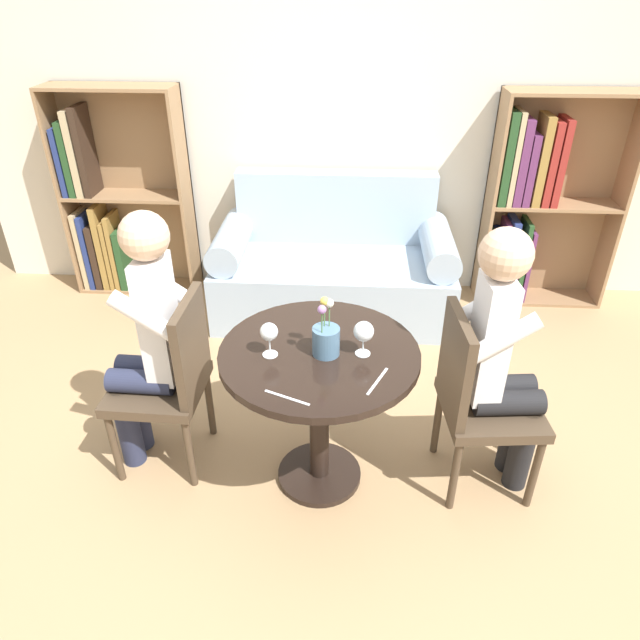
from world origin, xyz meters
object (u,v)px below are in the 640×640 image
at_px(wine_glass_left, 269,333).
at_px(bookshelf_left, 113,204).
at_px(person_left, 146,340).
at_px(couch, 334,269).
at_px(chair_left, 171,377).
at_px(person_right, 503,359).
at_px(bookshelf_right, 533,204).
at_px(wine_glass_right, 364,332).
at_px(flower_vase, 326,338).
at_px(chair_right, 477,397).

bearing_deg(wine_glass_left, bookshelf_left, 126.19).
distance_m(bookshelf_left, person_left, 1.98).
bearing_deg(bookshelf_left, couch, -9.41).
bearing_deg(chair_left, person_right, 90.19).
height_order(bookshelf_right, chair_left, bookshelf_right).
bearing_deg(wine_glass_left, couch, 83.14).
distance_m(couch, wine_glass_right, 1.73).
relative_size(bookshelf_left, wine_glass_left, 9.74).
bearing_deg(wine_glass_right, bookshelf_left, 133.35).
relative_size(wine_glass_left, flower_vase, 0.59).
xyz_separation_m(bookshelf_left, wine_glass_left, (1.42, -1.94, 0.19)).
xyz_separation_m(couch, chair_right, (0.69, -1.59, 0.18)).
distance_m(chair_left, person_right, 1.49).
height_order(bookshelf_right, person_right, bookshelf_right).
bearing_deg(bookshelf_right, wine_glass_left, -128.99).
distance_m(wine_glass_left, flower_vase, 0.23).
bearing_deg(person_left, chair_left, 88.68).
xyz_separation_m(bookshelf_right, flower_vase, (-1.34, -1.91, 0.09)).
xyz_separation_m(chair_right, person_right, (0.09, 0.01, 0.20)).
height_order(bookshelf_left, flower_vase, bookshelf_left).
relative_size(person_left, wine_glass_left, 8.60).
distance_m(bookshelf_left, bookshelf_right, 2.99).
bearing_deg(couch, person_right, -63.69).
relative_size(couch, chair_right, 1.79).
relative_size(chair_right, wine_glass_right, 5.89).
bearing_deg(chair_left, bookshelf_left, -150.86).
xyz_separation_m(chair_left, wine_glass_left, (0.49, -0.14, 0.35)).
height_order(chair_right, person_right, person_right).
distance_m(bookshelf_right, person_left, 2.79).
relative_size(wine_glass_left, wine_glass_right, 0.99).
height_order(chair_left, chair_right, same).
height_order(chair_right, flower_vase, flower_vase).
height_order(person_right, flower_vase, person_right).
bearing_deg(person_left, person_right, 90.11).
relative_size(chair_right, person_right, 0.70).
xyz_separation_m(bookshelf_right, person_left, (-2.15, -1.79, -0.03)).
relative_size(bookshelf_right, person_right, 1.15).
relative_size(bookshelf_left, chair_right, 1.63).
relative_size(couch, person_right, 1.26).
bearing_deg(chair_left, wine_glass_right, 84.81).
xyz_separation_m(chair_left, person_left, (-0.09, 0.00, 0.20)).
relative_size(person_right, flower_vase, 4.99).
xyz_separation_m(person_left, wine_glass_right, (0.96, -0.11, 0.15)).
relative_size(person_left, person_right, 1.01).
relative_size(couch, chair_left, 1.79).
xyz_separation_m(bookshelf_left, person_right, (2.40, -1.84, 0.03)).
relative_size(couch, bookshelf_right, 1.10).
bearing_deg(bookshelf_left, chair_left, -62.76).
xyz_separation_m(couch, bookshelf_right, (1.37, 0.26, 0.41)).
bearing_deg(person_left, couch, 154.85).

